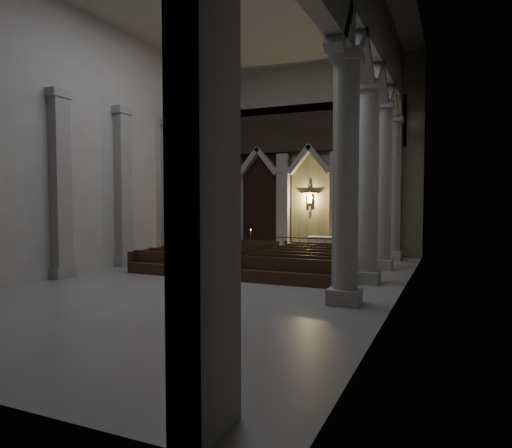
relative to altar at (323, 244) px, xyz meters
The scene contains 11 objects.
room 12.80m from the altar, 96.32° to the right, with size 24.00×24.10×12.00m.
sanctuary_wall 6.18m from the altar, 143.69° to the left, with size 14.00×0.77×12.00m.
right_arcade 12.56m from the altar, 65.18° to the right, with size 1.00×24.00×12.00m.
left_pilasters 11.19m from the altar, 137.90° to the right, with size 0.60×13.00×8.03m.
sanctuary_step 1.30m from the altar, behind, with size 8.50×2.60×0.15m, color gray.
altar is the anchor object (origin of this frame).
altar_rail 1.57m from the altar, 139.11° to the right, with size 5.49×0.09×1.08m.
candle_stand_left 4.59m from the altar, 164.19° to the right, with size 0.25×0.25×1.49m.
candle_stand_right 2.71m from the altar, 41.07° to the right, with size 0.21×0.21×1.26m.
pews 7.36m from the altar, 99.24° to the right, with size 10.03×7.45×1.03m.
worshipper 3.96m from the altar, 106.23° to the right, with size 0.40×0.26×1.09m, color black.
Camera 1 is at (8.75, -17.00, 3.35)m, focal length 32.00 mm.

